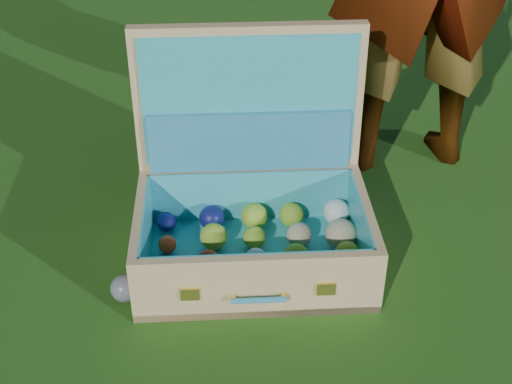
{
  "coord_description": "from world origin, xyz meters",
  "views": [
    {
      "loc": [
        -0.02,
        -1.33,
        1.22
      ],
      "look_at": [
        -0.14,
        0.2,
        0.18
      ],
      "focal_mm": 50.0,
      "sensor_mm": 36.0,
      "label": 1
    }
  ],
  "objects": [
    {
      "name": "ground",
      "position": [
        0.0,
        0.0,
        0.0
      ],
      "size": [
        60.0,
        60.0,
        0.0
      ],
      "primitive_type": "plane",
      "color": "#215114",
      "rests_on": "ground"
    },
    {
      "name": "stray_ball",
      "position": [
        -0.45,
        -0.03,
        0.04
      ],
      "size": [
        0.07,
        0.07,
        0.07
      ],
      "primitive_type": "sphere",
      "color": "teal",
      "rests_on": "ground"
    },
    {
      "name": "suitcase",
      "position": [
        -0.14,
        0.19,
        0.16
      ],
      "size": [
        0.65,
        0.52,
        0.58
      ],
      "rotation": [
        0.0,
        0.0,
        0.14
      ],
      "color": "#DEB577",
      "rests_on": "ground"
    }
  ]
}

